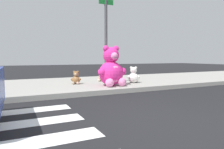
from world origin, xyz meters
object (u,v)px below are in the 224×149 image
Objects in this scene: plush_brown at (76,79)px; sign_pole at (106,37)px; plush_white at (133,76)px; plush_pink_large at (112,70)px; plush_tan at (102,77)px.

sign_pole is at bearing -19.59° from plush_brown.
plush_white is at bearing -12.68° from sign_pole.
plush_pink_large is 1.44m from plush_tan.
plush_brown is (-1.03, 0.37, -1.50)m from sign_pole.
plush_pink_large is 2.19× the size of plush_white.
sign_pole is 1.71m from plush_tan.
plush_white is (2.08, -0.60, 0.06)m from plush_brown.
sign_pole is 2.34× the size of plush_pink_large.
plush_brown is at bearing 163.82° from plush_white.
plush_pink_large is at bearing -96.13° from sign_pole.
sign_pole is 1.80m from plush_white.
plush_brown is 1.27m from plush_tan.
plush_white is at bearing -49.25° from plush_tan.
plush_white is (0.88, -1.02, 0.06)m from plush_tan.
plush_pink_large is (-0.06, -0.59, -1.15)m from sign_pole.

